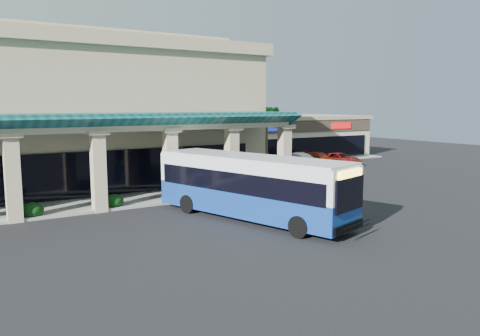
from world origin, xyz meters
TOP-DOWN VIEW (x-y plane):
  - ground at (0.00, 0.00)m, footprint 110.00×110.00m
  - main_building at (-8.00, 16.00)m, footprint 30.80×14.80m
  - arcade at (-8.00, 6.80)m, footprint 30.00×6.20m
  - strip_mall at (18.00, 24.00)m, footprint 22.50×12.50m
  - palm_0 at (8.50, 11.00)m, footprint 2.40×2.40m
  - palm_1 at (9.50, 14.00)m, footprint 2.40×2.40m
  - broadleaf_tree at (7.50, 19.00)m, footprint 2.60×2.60m
  - transit_bus at (-1.07, -1.00)m, footprint 6.21×12.67m
  - pedestrian at (5.73, -0.52)m, footprint 0.70×0.83m
  - car_silver at (9.81, 13.91)m, footprint 3.23×4.76m
  - car_white at (14.26, 13.26)m, footprint 3.22×4.94m
  - car_red at (17.16, 13.94)m, footprint 2.97×5.16m
  - car_gray at (19.13, 12.97)m, footprint 3.01×5.05m

SIDE VIEW (x-z plane):
  - ground at x=0.00m, z-range 0.00..0.00m
  - car_gray at x=19.13m, z-range 0.00..1.32m
  - car_red at x=17.16m, z-range 0.00..1.41m
  - car_silver at x=9.81m, z-range 0.00..1.51m
  - car_white at x=14.26m, z-range 0.00..1.54m
  - pedestrian at x=5.73m, z-range 0.00..1.94m
  - transit_bus at x=-1.07m, z-range 0.00..3.45m
  - broadleaf_tree at x=7.50m, z-range 0.00..4.81m
  - strip_mall at x=18.00m, z-range 0.00..4.90m
  - arcade at x=-8.00m, z-range 0.00..5.70m
  - palm_1 at x=9.50m, z-range 0.00..5.80m
  - palm_0 at x=8.50m, z-range 0.00..6.60m
  - main_building at x=-8.00m, z-range 0.00..11.35m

